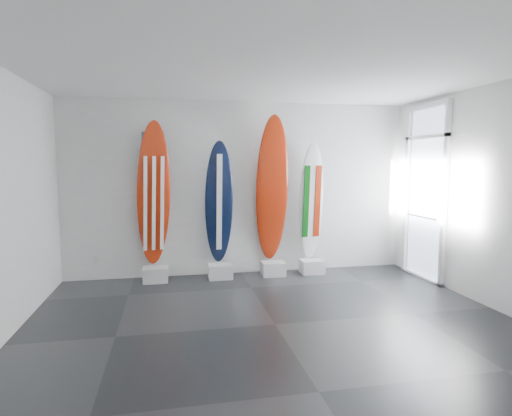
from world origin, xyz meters
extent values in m
plane|color=black|center=(0.00, 0.00, 0.00)|extent=(6.00, 6.00, 0.00)
plane|color=white|center=(0.00, 0.00, 3.00)|extent=(6.00, 6.00, 0.00)
plane|color=white|center=(0.00, 2.50, 1.50)|extent=(6.00, 0.00, 6.00)
plane|color=white|center=(0.00, -2.50, 1.50)|extent=(6.00, 0.00, 6.00)
plane|color=white|center=(3.00, 0.00, 1.50)|extent=(0.00, 5.00, 5.00)
cube|color=silver|center=(-1.48, 2.18, 0.12)|extent=(0.40, 0.30, 0.24)
ellipsoid|color=#962009|center=(-1.48, 2.28, 1.43)|extent=(0.63, 0.56, 2.39)
cube|color=silver|center=(-0.41, 2.18, 0.12)|extent=(0.40, 0.30, 0.24)
ellipsoid|color=black|center=(-0.41, 2.28, 1.28)|extent=(0.48, 0.33, 2.09)
cube|color=silver|center=(0.51, 2.18, 0.12)|extent=(0.40, 0.30, 0.24)
ellipsoid|color=#962009|center=(0.51, 2.28, 1.50)|extent=(0.58, 0.40, 2.52)
cube|color=silver|center=(1.22, 2.18, 0.12)|extent=(0.40, 0.30, 0.24)
ellipsoid|color=white|center=(1.22, 2.28, 1.28)|extent=(0.49, 0.27, 2.08)
cube|color=silver|center=(-2.45, 2.48, 0.35)|extent=(0.09, 0.02, 0.13)
camera|label=1|loc=(-1.20, -4.76, 1.94)|focal=29.48mm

